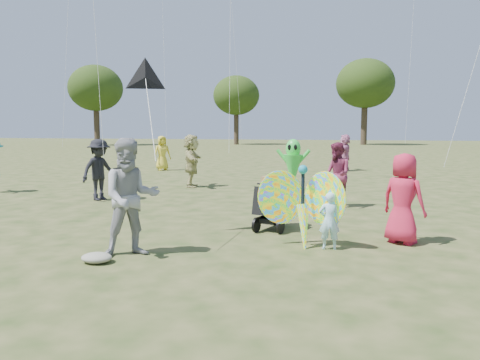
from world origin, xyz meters
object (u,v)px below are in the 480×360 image
Objects in this scene: crowd_d at (192,161)px; jogging_stroller at (272,199)px; child_girl at (329,221)px; crowd_b at (99,170)px; crowd_g at (162,153)px; crowd_e at (336,175)px; crowd_a at (403,199)px; butterfly_kite at (303,207)px; alien_kite at (293,165)px; crowd_j at (345,153)px; adult_man at (131,197)px.

jogging_stroller is at bearing -162.17° from crowd_d.
crowd_b is at bearing -39.66° from child_girl.
crowd_d is 1.09× the size of crowd_g.
crowd_d is 1.65× the size of jogging_stroller.
crowd_e is 3.26m from jogging_stroller.
crowd_a is at bearing -3.29° from crowd_e.
crowd_d reaches higher than butterfly_kite.
crowd_g is at bearing 135.42° from alien_kite.
butterfly_kite is at bearing 53.69° from crowd_a.
crowd_j reaches higher than jogging_stroller.
crowd_j is (2.71, 16.58, -0.06)m from adult_man.
adult_man is 7.26m from alien_kite.
crowd_a is (1.23, 0.76, 0.32)m from child_girl.
child_girl is 0.55× the size of crowd_j.
crowd_d is (-6.50, 6.68, 0.11)m from crowd_a.
crowd_a is at bearing -88.03° from crowd_b.
crowd_j reaches higher than crowd_a.
crowd_e is 10.97m from crowd_j.
child_girl is at bearing -97.29° from crowd_g.
adult_man reaches higher than butterfly_kite.
jogging_stroller is (4.03, -6.09, -0.31)m from crowd_d.
child_girl is 0.58× the size of crowd_e.
crowd_d is at bearing 1.05° from crowd_b.
crowd_b is at bearing 148.71° from butterfly_kite.
crowd_a reaches higher than jogging_stroller.
crowd_b is at bearing 170.97° from jogging_stroller.
crowd_j is at bearing 46.20° from adult_man.
child_girl is 1.48m from crowd_a.
crowd_a is 8.56m from crowd_b.
butterfly_kite is 1.00× the size of alien_kite.
crowd_a is at bearing -92.16° from crowd_g.
adult_man is at bearing 178.76° from crowd_d.
crowd_a is 0.93× the size of butterfly_kite.
crowd_g is (-3.74, 5.86, -0.07)m from crowd_d.
crowd_b is 1.56× the size of jogging_stroller.
butterfly_kite is (6.27, -3.81, -0.18)m from crowd_b.
crowd_g is at bearing -18.82° from crowd_a.
child_girl is at bearing 63.71° from crowd_a.
alien_kite is at bearing -30.13° from crowd_a.
crowd_a reaches higher than butterfly_kite.
butterfly_kite is at bearing -42.39° from jogging_stroller.
adult_man is at bearing -109.33° from jogging_stroller.
crowd_e is (-1.36, 3.64, 0.04)m from crowd_a.
crowd_j is (4.94, 7.93, -0.04)m from crowd_d.
child_girl is 0.51m from butterfly_kite.
crowd_j reaches higher than alien_kite.
crowd_d is 1.04× the size of crowd_j.
child_girl is at bearing -96.62° from crowd_b.
crowd_b is at bearing 91.29° from adult_man.
butterfly_kite is at bearing -98.49° from crowd_g.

